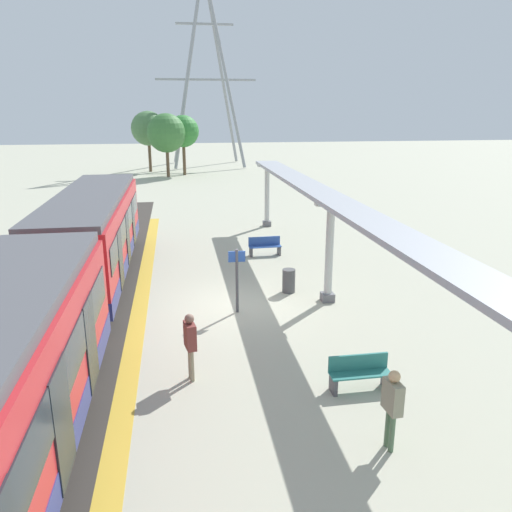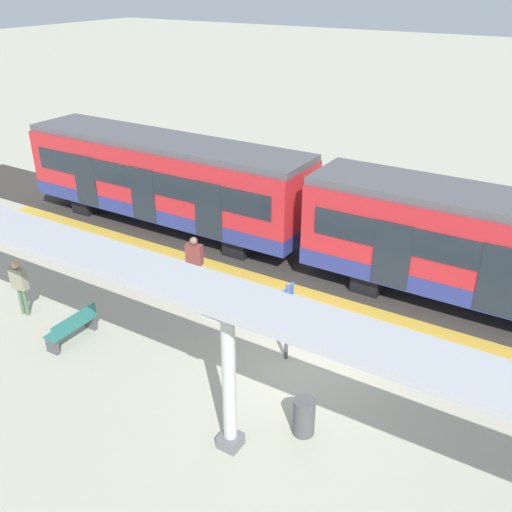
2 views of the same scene
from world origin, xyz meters
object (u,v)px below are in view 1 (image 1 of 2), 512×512
object	(u,v)px
bench_near_end	(359,372)
trash_bin	(289,281)
canopy_pillar_second	(329,252)
passenger_by_the_benches	(392,401)
bench_mid_platform	(265,246)
passenger_waiting_near_edge	(190,339)
canopy_pillar_third	(267,195)
train_far_carriage	(94,235)
platform_info_sign	(237,275)

from	to	relation	value
bench_near_end	trash_bin	bearing A→B (deg)	91.76
canopy_pillar_second	passenger_by_the_benches	distance (m)	8.12
canopy_pillar_second	bench_mid_platform	size ratio (longest dim) A/B	2.36
bench_near_end	bench_mid_platform	size ratio (longest dim) A/B	0.99
canopy_pillar_second	passenger_waiting_near_edge	world-z (taller)	canopy_pillar_second
canopy_pillar_second	passenger_by_the_benches	xyz separation A→B (m)	(-1.15, -8.00, -0.72)
canopy_pillar_third	trash_bin	size ratio (longest dim) A/B	4.04
canopy_pillar_third	bench_mid_platform	world-z (taller)	canopy_pillar_third
train_far_carriage	platform_info_sign	bearing A→B (deg)	-39.56
passenger_waiting_near_edge	passenger_by_the_benches	size ratio (longest dim) A/B	1.02
train_far_carriage	passenger_by_the_benches	size ratio (longest dim) A/B	6.77
bench_mid_platform	trash_bin	distance (m)	5.01
train_far_carriage	trash_bin	size ratio (longest dim) A/B	13.36
train_far_carriage	passenger_by_the_benches	distance (m)	13.86
bench_mid_platform	passenger_waiting_near_edge	size ratio (longest dim) A/B	0.85
trash_bin	passenger_by_the_benches	xyz separation A→B (m)	(0.01, -9.12, 0.65)
bench_near_end	bench_mid_platform	xyz separation A→B (m)	(-0.23, 11.87, 0.00)
train_far_carriage	bench_near_end	xyz separation A→B (m)	(7.49, -9.51, -1.38)
bench_mid_platform	passenger_by_the_benches	distance (m)	14.14
platform_info_sign	canopy_pillar_third	bearing A→B (deg)	75.34
canopy_pillar_third	platform_info_sign	world-z (taller)	canopy_pillar_third
trash_bin	platform_info_sign	xyz separation A→B (m)	(-2.13, -1.61, 0.89)
canopy_pillar_second	trash_bin	world-z (taller)	canopy_pillar_second
canopy_pillar_second	passenger_waiting_near_edge	distance (m)	6.86
bench_near_end	passenger_waiting_near_edge	distance (m)	4.22
bench_near_end	passenger_by_the_benches	size ratio (longest dim) A/B	0.86
train_far_carriage	passenger_waiting_near_edge	bearing A→B (deg)	-67.63
passenger_waiting_near_edge	passenger_by_the_benches	world-z (taller)	passenger_waiting_near_edge
canopy_pillar_third	passenger_waiting_near_edge	size ratio (longest dim) A/B	2.01
bench_near_end	passenger_waiting_near_edge	bearing A→B (deg)	164.91
canopy_pillar_second	trash_bin	xyz separation A→B (m)	(-1.17, 1.12, -1.37)
train_far_carriage	canopy_pillar_third	size ratio (longest dim) A/B	3.30
bench_near_end	platform_info_sign	world-z (taller)	platform_info_sign
canopy_pillar_third	bench_near_end	xyz separation A→B (m)	(-0.95, -17.85, -1.37)
train_far_carriage	canopy_pillar_second	world-z (taller)	canopy_pillar_second
canopy_pillar_third	platform_info_sign	size ratio (longest dim) A/B	1.63
bench_mid_platform	canopy_pillar_third	bearing A→B (deg)	78.77
canopy_pillar_second	bench_near_end	bearing A→B (deg)	-99.42
platform_info_sign	passenger_waiting_near_edge	xyz separation A→B (m)	(-1.68, -4.18, -0.22)
bench_near_end	platform_info_sign	size ratio (longest dim) A/B	0.68
bench_mid_platform	platform_info_sign	size ratio (longest dim) A/B	0.69
platform_info_sign	bench_mid_platform	bearing A→B (deg)	72.32
canopy_pillar_third	trash_bin	distance (m)	11.13
bench_near_end	passenger_by_the_benches	bearing A→B (deg)	-94.98
train_far_carriage	canopy_pillar_second	size ratio (longest dim) A/B	3.30
trash_bin	platform_info_sign	distance (m)	2.81
platform_info_sign	passenger_by_the_benches	xyz separation A→B (m)	(2.14, -7.51, -0.24)
canopy_pillar_second	platform_info_sign	size ratio (longest dim) A/B	1.63
bench_near_end	passenger_by_the_benches	world-z (taller)	passenger_by_the_benches
bench_near_end	passenger_waiting_near_edge	world-z (taller)	passenger_waiting_near_edge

